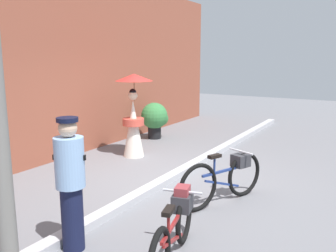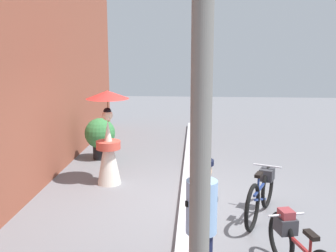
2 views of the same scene
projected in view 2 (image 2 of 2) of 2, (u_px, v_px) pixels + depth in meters
The scene contains 9 objects.
ground_plane at pixel (186, 204), 7.27m from camera, with size 30.00×30.00×0.00m, color slate.
building_wall at pixel (12, 85), 7.05m from camera, with size 14.00×0.40×4.20m, color brown.
sidewalk_curb at pixel (186, 201), 7.26m from camera, with size 14.00×0.20×0.12m, color #B2B2B7.
bicycle_near_officer at pixel (297, 249), 4.87m from camera, with size 1.66×0.59×0.76m.
bicycle_far_side at pixel (261, 193), 6.66m from camera, with size 1.64×0.74×0.82m.
person_officer at pixel (201, 226), 4.45m from camera, with size 0.34×0.36×1.60m.
person_with_parasol at pixel (108, 137), 8.16m from camera, with size 0.85×0.85×1.90m.
potted_plant_by_door at pixel (101, 135), 10.04m from camera, with size 0.76×0.74×1.02m.
utility_pole at pixel (202, 94), 3.34m from camera, with size 0.18×0.18×4.80m, color slate.
Camera 2 is at (-6.85, -0.15, 2.81)m, focal length 43.69 mm.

